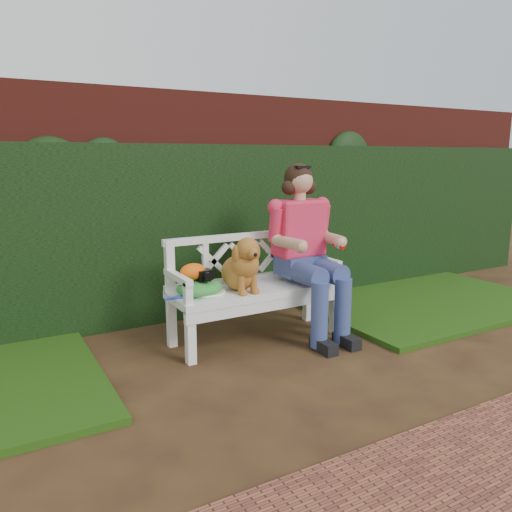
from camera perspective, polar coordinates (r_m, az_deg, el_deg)
ground at (r=3.73m, az=2.58°, el=-13.86°), size 60.00×60.00×0.00m
brick_wall at (r=5.11m, az=-8.75°, el=5.73°), size 10.00×0.30×2.20m
ivy_hedge at (r=4.93m, az=-7.75°, el=2.64°), size 10.00×0.18×1.70m
grass_right at (r=5.84m, az=18.09°, el=-4.74°), size 2.60×2.00×0.05m
brick_paving at (r=2.70m, az=22.93°, el=-25.26°), size 4.00×1.20×0.03m
garden_bench at (r=4.38m, az=0.00°, el=-6.55°), size 1.64×0.80×0.48m
seated_woman at (r=4.47m, az=5.30°, el=0.94°), size 0.96×1.08×1.57m
dog at (r=4.14m, az=-1.73°, el=-0.81°), size 0.44×0.51×0.47m
tennis_racket at (r=4.08m, az=-5.76°, el=-4.27°), size 0.59×0.39×0.03m
green_bag at (r=4.06m, az=-6.45°, el=-3.59°), size 0.45×0.39×0.13m
camera_item at (r=4.02m, az=-5.96°, el=-2.16°), size 0.14×0.12×0.08m
baseball_glove at (r=4.03m, az=-7.21°, el=-1.79°), size 0.25×0.20×0.14m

